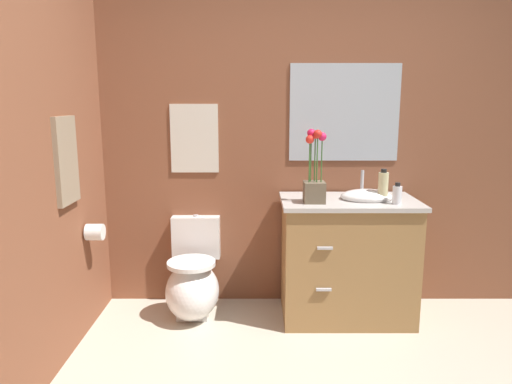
{
  "coord_description": "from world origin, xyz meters",
  "views": [
    {
      "loc": [
        -0.38,
        -1.79,
        1.54
      ],
      "look_at": [
        -0.38,
        1.32,
        0.93
      ],
      "focal_mm": 32.91,
      "sensor_mm": 36.0,
      "label": 1
    }
  ],
  "objects_px": {
    "toilet": "(192,283)",
    "wall_poster": "(193,139)",
    "wall_mirror": "(343,113)",
    "vanity_cabinet": "(346,257)",
    "hanging_towel": "(65,161)",
    "flower_vase": "(313,178)",
    "toilet_paper_roll": "(94,232)",
    "soap_bottle": "(396,194)",
    "lotion_bottle": "(382,186)"
  },
  "relations": [
    {
      "from": "flower_vase",
      "to": "toilet_paper_roll",
      "type": "height_order",
      "value": "flower_vase"
    },
    {
      "from": "flower_vase",
      "to": "toilet_paper_roll",
      "type": "xyz_separation_m",
      "value": [
        -1.46,
        -0.07,
        -0.35
      ]
    },
    {
      "from": "hanging_towel",
      "to": "toilet_paper_roll",
      "type": "relative_size",
      "value": 4.73
    },
    {
      "from": "wall_mirror",
      "to": "hanging_towel",
      "type": "height_order",
      "value": "wall_mirror"
    },
    {
      "from": "lotion_bottle",
      "to": "toilet",
      "type": "bearing_deg",
      "value": 176.14
    },
    {
      "from": "wall_poster",
      "to": "hanging_towel",
      "type": "bearing_deg",
      "value": -133.56
    },
    {
      "from": "soap_bottle",
      "to": "toilet_paper_roll",
      "type": "relative_size",
      "value": 1.31
    },
    {
      "from": "wall_mirror",
      "to": "toilet_paper_roll",
      "type": "xyz_separation_m",
      "value": [
        -1.71,
        -0.46,
        -0.77
      ]
    },
    {
      "from": "toilet_paper_roll",
      "to": "wall_mirror",
      "type": "bearing_deg",
      "value": 15.14
    },
    {
      "from": "vanity_cabinet",
      "to": "toilet_paper_roll",
      "type": "distance_m",
      "value": 1.74
    },
    {
      "from": "toilet_paper_roll",
      "to": "flower_vase",
      "type": "bearing_deg",
      "value": 2.89
    },
    {
      "from": "flower_vase",
      "to": "hanging_towel",
      "type": "bearing_deg",
      "value": -168.27
    },
    {
      "from": "soap_bottle",
      "to": "hanging_towel",
      "type": "distance_m",
      "value": 2.09
    },
    {
      "from": "soap_bottle",
      "to": "wall_poster",
      "type": "relative_size",
      "value": 0.29
    },
    {
      "from": "lotion_bottle",
      "to": "wall_mirror",
      "type": "relative_size",
      "value": 0.28
    },
    {
      "from": "toilet",
      "to": "wall_mirror",
      "type": "distance_m",
      "value": 1.65
    },
    {
      "from": "wall_mirror",
      "to": "flower_vase",
      "type": "bearing_deg",
      "value": -123.32
    },
    {
      "from": "toilet",
      "to": "flower_vase",
      "type": "height_order",
      "value": "flower_vase"
    },
    {
      "from": "wall_poster",
      "to": "toilet",
      "type": "bearing_deg",
      "value": -90.0
    },
    {
      "from": "toilet",
      "to": "wall_poster",
      "type": "height_order",
      "value": "wall_poster"
    },
    {
      "from": "vanity_cabinet",
      "to": "lotion_bottle",
      "type": "bearing_deg",
      "value": -16.51
    },
    {
      "from": "lotion_bottle",
      "to": "toilet_paper_roll",
      "type": "xyz_separation_m",
      "value": [
        -1.93,
        -0.11,
        -0.29
      ]
    },
    {
      "from": "flower_vase",
      "to": "lotion_bottle",
      "type": "relative_size",
      "value": 2.22
    },
    {
      "from": "wall_mirror",
      "to": "lotion_bottle",
      "type": "bearing_deg",
      "value": -59.24
    },
    {
      "from": "vanity_cabinet",
      "to": "soap_bottle",
      "type": "height_order",
      "value": "vanity_cabinet"
    },
    {
      "from": "flower_vase",
      "to": "lotion_bottle",
      "type": "xyz_separation_m",
      "value": [
        0.47,
        0.03,
        -0.06
      ]
    },
    {
      "from": "toilet",
      "to": "soap_bottle",
      "type": "bearing_deg",
      "value": -7.25
    },
    {
      "from": "soap_bottle",
      "to": "wall_mirror",
      "type": "distance_m",
      "value": 0.74
    },
    {
      "from": "lotion_bottle",
      "to": "wall_mirror",
      "type": "xyz_separation_m",
      "value": [
        -0.21,
        0.36,
        0.48
      ]
    },
    {
      "from": "vanity_cabinet",
      "to": "lotion_bottle",
      "type": "relative_size",
      "value": 4.73
    },
    {
      "from": "vanity_cabinet",
      "to": "lotion_bottle",
      "type": "xyz_separation_m",
      "value": [
        0.21,
        -0.06,
        0.52
      ]
    },
    {
      "from": "toilet",
      "to": "wall_poster",
      "type": "relative_size",
      "value": 1.37
    },
    {
      "from": "flower_vase",
      "to": "soap_bottle",
      "type": "bearing_deg",
      "value": -5.63
    },
    {
      "from": "vanity_cabinet",
      "to": "wall_mirror",
      "type": "distance_m",
      "value": 1.05
    },
    {
      "from": "hanging_towel",
      "to": "wall_mirror",
      "type": "bearing_deg",
      "value": 21.71
    },
    {
      "from": "flower_vase",
      "to": "toilet_paper_roll",
      "type": "bearing_deg",
      "value": -177.11
    },
    {
      "from": "soap_bottle",
      "to": "wall_poster",
      "type": "height_order",
      "value": "wall_poster"
    },
    {
      "from": "vanity_cabinet",
      "to": "flower_vase",
      "type": "height_order",
      "value": "flower_vase"
    },
    {
      "from": "flower_vase",
      "to": "hanging_towel",
      "type": "height_order",
      "value": "hanging_towel"
    },
    {
      "from": "toilet",
      "to": "wall_poster",
      "type": "bearing_deg",
      "value": 90.0
    },
    {
      "from": "vanity_cabinet",
      "to": "toilet_paper_roll",
      "type": "xyz_separation_m",
      "value": [
        -1.72,
        -0.17,
        0.23
      ]
    },
    {
      "from": "soap_bottle",
      "to": "wall_poster",
      "type": "distance_m",
      "value": 1.49
    },
    {
      "from": "toilet",
      "to": "toilet_paper_roll",
      "type": "bearing_deg",
      "value": -162.28
    },
    {
      "from": "wall_poster",
      "to": "hanging_towel",
      "type": "relative_size",
      "value": 0.97
    },
    {
      "from": "toilet",
      "to": "wall_mirror",
      "type": "xyz_separation_m",
      "value": [
        1.1,
        0.27,
        1.21
      ]
    },
    {
      "from": "flower_vase",
      "to": "wall_mirror",
      "type": "distance_m",
      "value": 0.63
    },
    {
      "from": "vanity_cabinet",
      "to": "wall_poster",
      "type": "height_order",
      "value": "wall_poster"
    },
    {
      "from": "hanging_towel",
      "to": "flower_vase",
      "type": "bearing_deg",
      "value": 11.73
    },
    {
      "from": "wall_mirror",
      "to": "vanity_cabinet",
      "type": "bearing_deg",
      "value": -89.47
    },
    {
      "from": "flower_vase",
      "to": "soap_bottle",
      "type": "xyz_separation_m",
      "value": [
        0.54,
        -0.05,
        -0.1
      ]
    }
  ]
}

